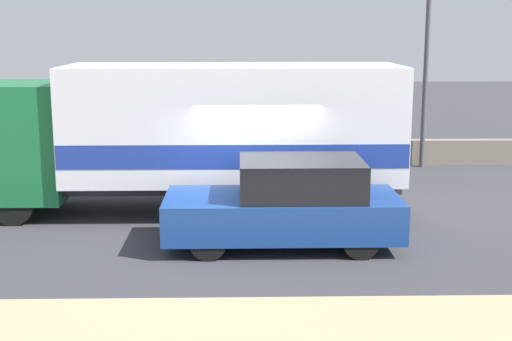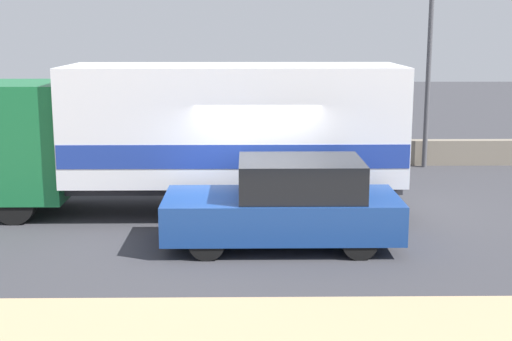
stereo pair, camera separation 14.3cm
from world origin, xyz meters
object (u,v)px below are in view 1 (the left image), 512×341
Objects in this scene: box_truck at (199,132)px; pedestrian at (14,138)px; street_lamp at (427,40)px; car_hatchback at (288,204)px.

box_truck reaches higher than pedestrian.
street_lamp reaches higher than pedestrian.
pedestrian is at bearing -40.06° from box_truck.
street_lamp is 1.45× the size of car_hatchback.
car_hatchback is 10.14m from pedestrian.
pedestrian is at bearing -177.86° from street_lamp.
car_hatchback is (-4.44, -7.56, -2.86)m from street_lamp.
street_lamp is at bearing -140.97° from box_truck.
street_lamp is at bearing -120.42° from car_hatchback.
car_hatchback is 2.34× the size of pedestrian.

